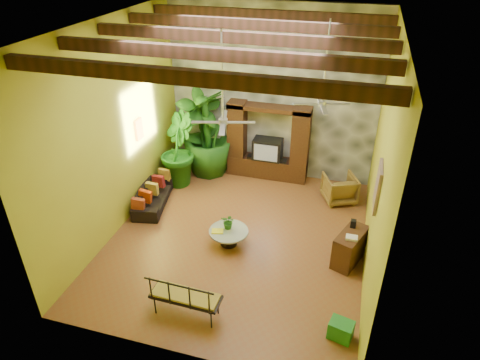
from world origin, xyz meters
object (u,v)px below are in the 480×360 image
(tall_plant_c, at_px, (208,132))
(coffee_table, at_px, (229,235))
(tall_plant_a, at_px, (201,132))
(wicker_armchair, at_px, (339,188))
(ceiling_fan_back, at_px, (323,94))
(green_bin, at_px, (341,330))
(ceiling_fan_front, at_px, (223,112))
(side_console, at_px, (350,247))
(tall_plant_b, at_px, (177,150))
(sofa, at_px, (153,196))
(entertainment_center, at_px, (268,147))
(iron_bench, at_px, (184,296))

(tall_plant_c, xyz_separation_m, coffee_table, (1.64, -3.23, -1.08))
(tall_plant_a, relative_size, coffee_table, 2.82)
(tall_plant_c, bearing_deg, wicker_armchair, -7.80)
(ceiling_fan_back, distance_m, green_bin, 4.91)
(ceiling_fan_front, distance_m, ceiling_fan_back, 2.41)
(ceiling_fan_back, relative_size, tall_plant_a, 0.70)
(tall_plant_c, bearing_deg, side_console, -34.64)
(tall_plant_b, height_order, coffee_table, tall_plant_b)
(side_console, bearing_deg, sofa, -168.80)
(ceiling_fan_back, relative_size, side_console, 1.89)
(wicker_armchair, bearing_deg, entertainment_center, -43.97)
(coffee_table, bearing_deg, tall_plant_c, 116.93)
(ceiling_fan_front, relative_size, ceiling_fan_back, 1.00)
(side_console, height_order, green_bin, side_console)
(coffee_table, bearing_deg, entertainment_center, 87.57)
(sofa, height_order, iron_bench, iron_bench)
(tall_plant_a, height_order, coffee_table, tall_plant_a)
(coffee_table, bearing_deg, wicker_armchair, 48.62)
(sofa, bearing_deg, ceiling_fan_back, -94.87)
(wicker_armchair, bearing_deg, ceiling_fan_front, 24.11)
(ceiling_fan_front, bearing_deg, side_console, 4.78)
(ceiling_fan_back, bearing_deg, green_bin, -73.57)
(ceiling_fan_front, xyz_separation_m, iron_bench, (-0.10, -2.29, -2.86))
(ceiling_fan_back, relative_size, iron_bench, 1.33)
(wicker_armchair, bearing_deg, sofa, -6.36)
(tall_plant_b, bearing_deg, green_bin, -40.99)
(wicker_armchair, bearing_deg, side_console, 75.07)
(ceiling_fan_back, distance_m, tall_plant_a, 4.49)
(ceiling_fan_back, bearing_deg, coffee_table, -138.81)
(entertainment_center, bearing_deg, iron_bench, -92.95)
(tall_plant_b, xyz_separation_m, iron_bench, (2.14, -4.76, -0.53))
(ceiling_fan_back, bearing_deg, tall_plant_a, 154.59)
(tall_plant_b, bearing_deg, ceiling_fan_front, -47.71)
(tall_plant_c, distance_m, iron_bench, 5.84)
(tall_plant_b, distance_m, iron_bench, 5.24)
(iron_bench, height_order, green_bin, iron_bench)
(ceiling_fan_back, height_order, tall_plant_c, ceiling_fan_back)
(side_console, bearing_deg, wicker_armchair, 120.66)
(side_console, relative_size, green_bin, 2.29)
(wicker_armchair, bearing_deg, tall_plant_c, -32.42)
(tall_plant_b, height_order, side_console, tall_plant_b)
(tall_plant_a, distance_m, iron_bench, 5.90)
(sofa, relative_size, tall_plant_b, 0.85)
(tall_plant_c, height_order, coffee_table, tall_plant_c)
(entertainment_center, bearing_deg, side_console, -51.22)
(tall_plant_c, distance_m, side_console, 5.48)
(sofa, height_order, tall_plant_c, tall_plant_c)
(wicker_armchair, xyz_separation_m, tall_plant_b, (-4.66, -0.29, 0.69))
(tall_plant_b, bearing_deg, sofa, -98.93)
(tall_plant_a, height_order, tall_plant_b, tall_plant_a)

